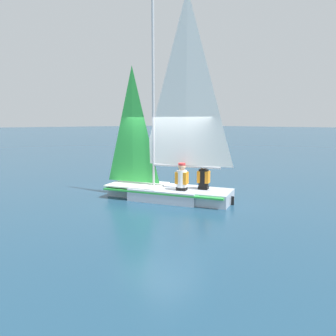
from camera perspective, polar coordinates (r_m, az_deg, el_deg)
ground_plane at (r=10.12m, az=0.00°, el=-5.40°), size 260.00×260.00×0.00m
sailboat_main at (r=9.92m, az=0.19°, el=0.26°), size 2.79×4.00×6.14m
sailor_helm at (r=9.59m, az=2.42°, el=-2.30°), size 0.40×0.42×1.16m
sailor_crew at (r=9.81m, az=6.20°, el=-2.18°), size 0.40×0.42×1.16m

